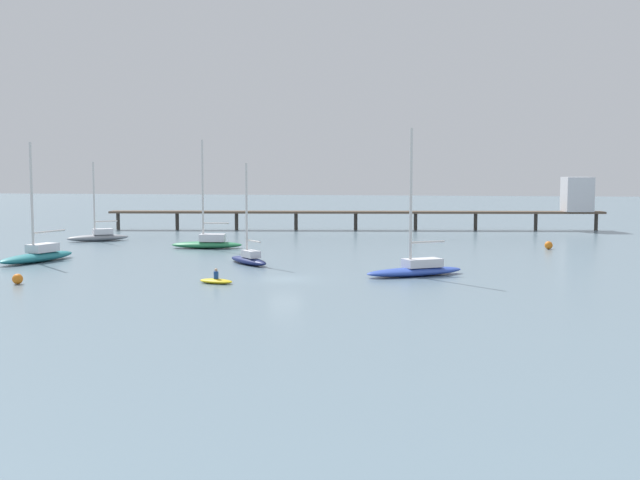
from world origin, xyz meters
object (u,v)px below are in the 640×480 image
Objects in this scene: pier at (474,203)px; sailboat_green at (208,242)px; sailboat_navy at (249,257)px; dinghy_yellow at (216,281)px; sailboat_gray at (99,236)px; sailboat_teal at (38,254)px; mooring_buoy_near at (18,279)px; sailboat_blue at (416,267)px; mooring_buoy_far at (549,245)px.

sailboat_green is at bearing -133.91° from pier.
sailboat_navy is 3.05× the size of dinghy_yellow.
sailboat_gray reaches higher than sailboat_navy.
sailboat_navy is at bearing 92.14° from dinghy_yellow.
sailboat_teal is 14.95m from mooring_buoy_near.
mooring_buoy_near is (-6.20, -28.47, -0.32)m from sailboat_green.
sailboat_green is (11.89, 14.64, 0.00)m from sailboat_teal.
sailboat_teal is at bearing -80.60° from sailboat_gray.
pier is 50.18m from sailboat_blue.
sailboat_gray reaches higher than mooring_buoy_far.
sailboat_green reaches higher than mooring_buoy_far.
dinghy_yellow is 3.48× the size of mooring_buoy_far.
mooring_buoy_far is at bearing 32.52° from sailboat_navy.
mooring_buoy_near is (-14.52, -2.64, 0.18)m from dinghy_yellow.
sailboat_blue is at bearing 24.38° from dinghy_yellow.
sailboat_blue is at bearing -39.76° from sailboat_green.
mooring_buoy_near is at bearing -102.29° from sailboat_green.
sailboat_gray reaches higher than dinghy_yellow.
sailboat_navy is 0.97× the size of sailboat_gray.
sailboat_gray is at bearing 139.04° from sailboat_navy.
dinghy_yellow is 41.30m from mooring_buoy_far.
pier is at bearing 104.95° from mooring_buoy_far.
sailboat_teal reaches higher than sailboat_gray.
sailboat_blue is 16.15m from sailboat_navy.
sailboat_green is 27.14m from dinghy_yellow.
mooring_buoy_far is at bearing 21.69° from sailboat_teal.
pier is 80.23× the size of mooring_buoy_far.
mooring_buoy_near is at bearing -162.34° from sailboat_blue.
dinghy_yellow is at bearing -87.86° from sailboat_navy.
sailboat_green is 14.82× the size of mooring_buoy_near.
sailboat_teal is at bearing -132.43° from pier.
sailboat_teal is at bearing -158.31° from mooring_buoy_far.
mooring_buoy_far reaches higher than mooring_buoy_near.
mooring_buoy_near is (5.69, -13.83, -0.31)m from sailboat_teal.
mooring_buoy_near is at bearing -121.10° from pier.
sailboat_gray reaches higher than mooring_buoy_near.
sailboat_green reaches higher than pier.
sailboat_green is 3.91× the size of dinghy_yellow.
sailboat_teal is (-41.27, -45.16, -3.11)m from pier.
mooring_buoy_near is at bearing -67.63° from sailboat_teal.
sailboat_blue reaches higher than sailboat_green.
pier is at bearing 64.01° from sailboat_navy.
sailboat_blue is 1.26× the size of sailboat_gray.
sailboat_blue reaches higher than sailboat_teal.
sailboat_navy is 30.81m from sailboat_gray.
sailboat_navy is 0.78× the size of sailboat_green.
pier is 60.26m from dinghy_yellow.
sailboat_gray reaches higher than pier.
sailboat_teal is 19.78m from sailboat_navy.
sailboat_teal is 1.17× the size of sailboat_gray.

